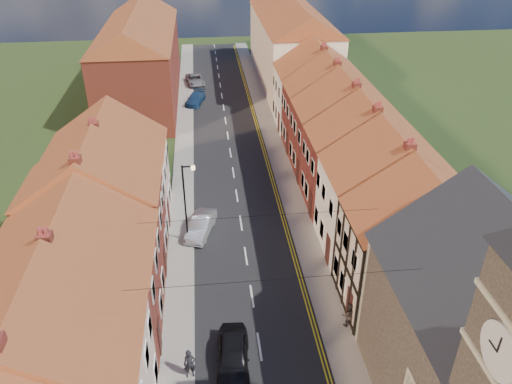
# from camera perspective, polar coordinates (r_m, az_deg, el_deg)

# --- Properties ---
(road) EXTENTS (7.00, 90.00, 0.02)m
(road) POSITION_cam_1_polar(r_m,az_deg,el_deg) (44.23, -2.60, 2.24)
(road) COLOR black
(road) RESTS_ON ground
(pavement_left) EXTENTS (1.80, 90.00, 0.12)m
(pavement_left) POSITION_cam_1_polar(r_m,az_deg,el_deg) (44.20, -8.31, 1.98)
(pavement_left) COLOR #ADA79D
(pavement_left) RESTS_ON ground
(pavement_right) EXTENTS (1.80, 90.00, 0.12)m
(pavement_right) POSITION_cam_1_polar(r_m,az_deg,el_deg) (44.65, 3.04, 2.59)
(pavement_right) COLOR #ADA79D
(pavement_right) RESTS_ON ground
(cottage_r_tudor) EXTENTS (8.30, 5.20, 9.00)m
(cottage_r_tudor) POSITION_cam_1_polar(r_m,az_deg,el_deg) (29.53, 18.03, -5.20)
(cottage_r_tudor) COLOR beige
(cottage_r_tudor) RESTS_ON ground
(cottage_r_white_near) EXTENTS (8.30, 6.00, 9.00)m
(cottage_r_white_near) POSITION_cam_1_polar(r_m,az_deg,el_deg) (33.68, 14.69, 0.11)
(cottage_r_white_near) COLOR white
(cottage_r_white_near) RESTS_ON ground
(cottage_r_cream_mid) EXTENTS (8.30, 5.20, 9.00)m
(cottage_r_cream_mid) POSITION_cam_1_polar(r_m,az_deg,el_deg) (38.14, 12.06, 4.21)
(cottage_r_cream_mid) COLOR brown
(cottage_r_cream_mid) RESTS_ON ground
(cottage_r_pink) EXTENTS (8.30, 6.00, 9.00)m
(cottage_r_pink) POSITION_cam_1_polar(r_m,az_deg,el_deg) (42.82, 9.98, 7.42)
(cottage_r_pink) COLOR brown
(cottage_r_pink) RESTS_ON ground
(cottage_r_white_far) EXTENTS (8.30, 5.20, 9.00)m
(cottage_r_white_far) POSITION_cam_1_polar(r_m,az_deg,el_deg) (47.65, 8.29, 10.00)
(cottage_r_white_far) COLOR brown
(cottage_r_white_far) RESTS_ON ground
(cottage_r_cream_far) EXTENTS (8.30, 6.00, 9.00)m
(cottage_r_cream_far) POSITION_cam_1_polar(r_m,az_deg,el_deg) (52.59, 6.89, 12.07)
(cottage_r_cream_far) COLOR white
(cottage_r_cream_far) RESTS_ON ground
(cottage_l_cream) EXTENTS (8.30, 6.30, 9.10)m
(cottage_l_cream) POSITION_cam_1_polar(r_m,az_deg,el_deg) (23.00, -23.12, -18.48)
(cottage_l_cream) COLOR #FFD2C9
(cottage_l_cream) RESTS_ON ground
(cottage_l_white) EXTENTS (8.30, 6.90, 8.80)m
(cottage_l_white) POSITION_cam_1_polar(r_m,az_deg,el_deg) (27.56, -19.89, -8.73)
(cottage_l_white) COLOR brown
(cottage_l_white) RESTS_ON ground
(cottage_l_brick_mid) EXTENTS (8.30, 5.70, 9.10)m
(cottage_l_brick_mid) POSITION_cam_1_polar(r_m,az_deg,el_deg) (32.33, -17.91, -1.70)
(cottage_l_brick_mid) COLOR brown
(cottage_l_brick_mid) RESTS_ON ground
(cottage_l_pink) EXTENTS (8.30, 6.30, 8.80)m
(cottage_l_pink) POSITION_cam_1_polar(r_m,az_deg,el_deg) (37.37, -16.46, 2.83)
(cottage_l_pink) COLOR #FFD2C9
(cottage_l_pink) RESTS_ON ground
(block_right_far) EXTENTS (8.30, 24.20, 10.50)m
(block_right_far) POSITION_cam_1_polar(r_m,az_deg,el_deg) (66.78, 4.03, 16.93)
(block_right_far) COLOR beige
(block_right_far) RESTS_ON ground
(block_left_far) EXTENTS (8.30, 24.20, 10.50)m
(block_left_far) POSITION_cam_1_polar(r_m,az_deg,el_deg) (61.33, -13.12, 15.01)
(block_left_far) COLOR brown
(block_left_far) RESTS_ON ground
(lamppost) EXTENTS (0.88, 0.15, 6.00)m
(lamppost) POSITION_cam_1_polar(r_m,az_deg,el_deg) (33.78, -8.00, -0.87)
(lamppost) COLOR black
(lamppost) RESTS_ON pavement_left
(car_near) EXTENTS (1.95, 4.25, 1.41)m
(car_near) POSITION_cam_1_polar(r_m,az_deg,el_deg) (27.01, -2.65, -18.16)
(car_near) COLOR black
(car_near) RESTS_ON ground
(car_mid) EXTENTS (2.51, 4.23, 1.32)m
(car_mid) POSITION_cam_1_polar(r_m,az_deg,el_deg) (36.19, -6.32, -3.82)
(car_mid) COLOR #AAADB2
(car_mid) RESTS_ON ground
(car_far) EXTENTS (2.75, 4.45, 1.20)m
(car_far) POSITION_cam_1_polar(r_m,az_deg,el_deg) (60.05, -6.93, 10.53)
(car_far) COLOR navy
(car_far) RESTS_ON ground
(car_distant) EXTENTS (2.66, 4.73, 1.25)m
(car_distant) POSITION_cam_1_polar(r_m,az_deg,el_deg) (66.67, -6.97, 12.59)
(car_distant) COLOR #97999E
(car_distant) RESTS_ON ground
(pedestrian_left) EXTENTS (0.65, 0.46, 1.69)m
(pedestrian_left) POSITION_cam_1_polar(r_m,az_deg,el_deg) (26.51, -7.59, -18.89)
(pedestrian_left) COLOR black
(pedestrian_left) RESTS_ON pavement_left
(pedestrian_right) EXTENTS (0.76, 0.59, 1.56)m
(pedestrian_right) POSITION_cam_1_polar(r_m,az_deg,el_deg) (29.17, 10.48, -13.63)
(pedestrian_right) COLOR black
(pedestrian_right) RESTS_ON pavement_right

